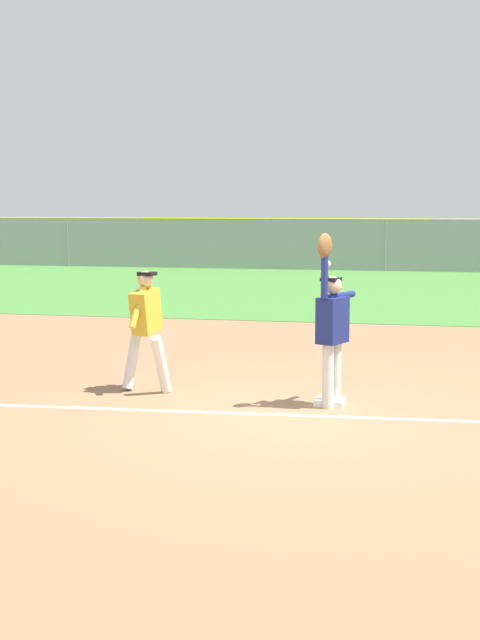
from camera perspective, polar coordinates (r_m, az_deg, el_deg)
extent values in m
plane|color=#936D4C|center=(11.07, 3.71, -6.32)|extent=(74.48, 74.48, 0.00)
cube|color=#478438|center=(27.39, 8.63, 1.94)|extent=(53.13, 15.57, 0.01)
cube|color=white|center=(12.01, -14.08, -5.41)|extent=(11.98, 0.85, 0.01)
cube|color=white|center=(11.77, 5.83, -5.31)|extent=(0.40, 0.40, 0.08)
cylinder|color=silver|center=(11.67, 6.21, -3.49)|extent=(0.20, 0.20, 0.85)
cylinder|color=silver|center=(11.50, 5.72, -3.64)|extent=(0.20, 0.20, 0.85)
cube|color=navy|center=(11.47, 6.02, -0.01)|extent=(0.42, 0.51, 0.60)
sphere|color=#DBAD84|center=(11.42, 6.05, 2.26)|extent=(0.30, 0.30, 0.23)
cube|color=black|center=(11.43, 5.92, 2.64)|extent=(0.28, 0.27, 0.05)
cylinder|color=navy|center=(11.21, 5.50, 2.96)|extent=(0.12, 0.12, 0.62)
cylinder|color=navy|center=(11.62, 6.58, 1.57)|extent=(0.33, 0.60, 0.09)
ellipsoid|color=brown|center=(11.19, 5.52, 4.80)|extent=(0.24, 0.31, 0.32)
cylinder|color=white|center=(12.31, -5.14, -2.89)|extent=(0.24, 0.45, 0.85)
cylinder|color=white|center=(12.72, -7.00, -2.58)|extent=(0.24, 0.45, 0.85)
cube|color=gold|center=(12.41, -6.13, 0.57)|extent=(0.36, 0.57, 0.66)
sphere|color=#DBAD84|center=(12.36, -6.16, 2.66)|extent=(0.27, 0.27, 0.23)
cube|color=black|center=(12.34, -6.04, 3.00)|extent=(0.26, 0.24, 0.05)
cylinder|color=gold|center=(12.59, -5.64, 1.05)|extent=(0.17, 0.41, 0.58)
cylinder|color=gold|center=(12.21, -6.65, 0.84)|extent=(0.17, 0.41, 0.58)
sphere|color=white|center=(11.34, 5.72, 3.65)|extent=(0.07, 0.07, 0.07)
cube|color=#93999E|center=(35.08, 9.39, 4.77)|extent=(53.13, 0.06, 2.01)
cylinder|color=yellow|center=(35.04, 9.43, 6.46)|extent=(53.13, 0.06, 0.06)
cylinder|color=gray|center=(38.04, -11.10, 4.94)|extent=(0.08, 0.08, 2.01)
cylinder|color=gray|center=(35.08, 9.39, 4.77)|extent=(0.08, 0.08, 2.01)
cube|color=tan|center=(37.93, 3.29, 4.42)|extent=(4.43, 1.96, 0.55)
cube|color=#2D333D|center=(37.90, 3.30, 5.14)|extent=(2.22, 1.78, 0.40)
cylinder|color=black|center=(38.72, 5.61, 4.05)|extent=(0.60, 0.23, 0.60)
cylinder|color=black|center=(36.83, 5.33, 3.88)|extent=(0.60, 0.23, 0.60)
cylinder|color=black|center=(39.10, 1.37, 4.12)|extent=(0.60, 0.23, 0.60)
cylinder|color=black|center=(37.23, 0.88, 3.95)|extent=(0.60, 0.23, 0.60)
cube|color=#23389E|center=(37.89, 11.18, 4.29)|extent=(4.55, 2.28, 0.55)
cube|color=#2D333D|center=(37.87, 11.20, 5.00)|extent=(2.35, 1.93, 0.40)
cylinder|color=black|center=(38.74, 13.45, 3.88)|extent=(0.62, 0.27, 0.60)
cylinder|color=black|center=(36.85, 13.27, 3.71)|extent=(0.62, 0.27, 0.60)
cylinder|color=black|center=(39.02, 9.19, 4.02)|extent=(0.62, 0.27, 0.60)
cylinder|color=black|center=(37.14, 8.79, 3.85)|extent=(0.62, 0.27, 0.60)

